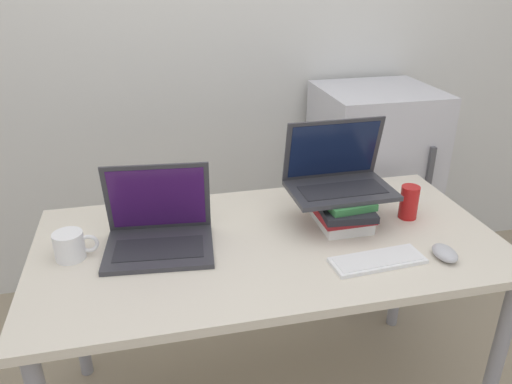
# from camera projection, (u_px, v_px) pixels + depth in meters

# --- Properties ---
(wall_back) EXTENTS (8.00, 0.05, 2.70)m
(wall_back) POSITION_uv_depth(u_px,v_px,m) (216.00, 20.00, 2.33)
(wall_back) COLOR silver
(wall_back) RESTS_ON ground_plane
(desk) EXTENTS (1.54, 0.79, 0.76)m
(desk) POSITION_uv_depth(u_px,v_px,m) (269.00, 259.00, 1.70)
(desk) COLOR beige
(desk) RESTS_ON ground_plane
(laptop_left) EXTENTS (0.37, 0.29, 0.27)m
(laptop_left) POSITION_uv_depth(u_px,v_px,m) (159.00, 231.00, 1.61)
(laptop_left) COLOR #333338
(laptop_left) RESTS_ON desk
(book_stack) EXTENTS (0.20, 0.28, 0.11)m
(book_stack) POSITION_uv_depth(u_px,v_px,m) (341.00, 209.00, 1.75)
(book_stack) COLOR white
(book_stack) RESTS_ON desk
(laptop_on_books) EXTENTS (0.36, 0.24, 0.24)m
(laptop_on_books) POSITION_uv_depth(u_px,v_px,m) (338.00, 176.00, 1.75)
(laptop_on_books) COLOR #333338
(laptop_on_books) RESTS_ON book_stack
(wireless_keyboard) EXTENTS (0.30, 0.13, 0.01)m
(wireless_keyboard) POSITION_uv_depth(u_px,v_px,m) (377.00, 260.00, 1.54)
(wireless_keyboard) COLOR white
(wireless_keyboard) RESTS_ON desk
(mouse) EXTENTS (0.07, 0.10, 0.04)m
(mouse) POSITION_uv_depth(u_px,v_px,m) (445.00, 253.00, 1.56)
(mouse) COLOR #B2B2B7
(mouse) RESTS_ON desk
(mug) EXTENTS (0.14, 0.09, 0.09)m
(mug) POSITION_uv_depth(u_px,v_px,m) (70.00, 246.00, 1.55)
(mug) COLOR white
(mug) RESTS_ON desk
(soda_can) EXTENTS (0.07, 0.07, 0.12)m
(soda_can) POSITION_uv_depth(u_px,v_px,m) (409.00, 202.00, 1.79)
(soda_can) COLOR red
(soda_can) RESTS_ON desk
(mini_fridge) EXTENTS (0.54, 0.52, 1.06)m
(mini_fridge) POSITION_uv_depth(u_px,v_px,m) (369.00, 191.00, 2.56)
(mini_fridge) COLOR silver
(mini_fridge) RESTS_ON ground_plane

